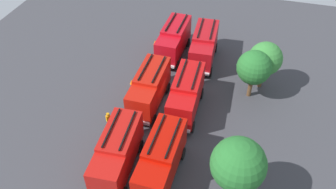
{
  "coord_description": "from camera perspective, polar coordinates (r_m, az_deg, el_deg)",
  "views": [
    {
      "loc": [
        24.84,
        7.07,
        24.37
      ],
      "look_at": [
        0.0,
        0.0,
        1.4
      ],
      "focal_mm": 37.09,
      "sensor_mm": 36.0,
      "label": 1
    }
  ],
  "objects": [
    {
      "name": "fire_truck_3",
      "position": [
        40.36,
        5.93,
        8.01
      ],
      "size": [
        7.33,
        3.09,
        3.88
      ],
      "rotation": [
        0.0,
        0.0,
        0.06
      ],
      "color": "#AC0E15",
      "rests_on": "ground"
    },
    {
      "name": "fire_truck_4",
      "position": [
        33.56,
        2.99,
        0.13
      ],
      "size": [
        7.28,
        2.95,
        3.88
      ],
      "rotation": [
        0.0,
        0.0,
        0.03
      ],
      "color": "#B80D0D",
      "rests_on": "ground"
    },
    {
      "name": "fire_truck_5",
      "position": [
        28.14,
        -1.15,
        -10.51
      ],
      "size": [
        7.24,
        2.85,
        3.88
      ],
      "rotation": [
        0.0,
        0.0,
        -0.02
      ],
      "color": "#B10D04",
      "rests_on": "ground"
    },
    {
      "name": "traffic_cone_1",
      "position": [
        38.01,
        -5.97,
        2.1
      ],
      "size": [
        0.42,
        0.42,
        0.6
      ],
      "primitive_type": "cone",
      "color": "#F2600C",
      "rests_on": "ground"
    },
    {
      "name": "fire_truck_1",
      "position": [
        34.27,
        -3.1,
        1.16
      ],
      "size": [
        7.2,
        2.75,
        3.88
      ],
      "rotation": [
        0.0,
        0.0,
        -0.0
      ],
      "color": "#B4150A",
      "rests_on": "ground"
    },
    {
      "name": "tree_1",
      "position": [
        35.33,
        13.96,
        4.3
      ],
      "size": [
        3.48,
        3.48,
        5.39
      ],
      "color": "brown",
      "rests_on": "ground"
    },
    {
      "name": "firefighter_0",
      "position": [
        33.11,
        -9.75,
        -4.06
      ],
      "size": [
        0.47,
        0.46,
        1.75
      ],
      "rotation": [
        0.0,
        0.0,
        3.99
      ],
      "color": "black",
      "rests_on": "ground"
    },
    {
      "name": "traffic_cone_0",
      "position": [
        44.1,
        -2.12,
        8.56
      ],
      "size": [
        0.44,
        0.44,
        0.63
      ],
      "primitive_type": "cone",
      "color": "#F2600C",
      "rests_on": "ground"
    },
    {
      "name": "fire_truck_2",
      "position": [
        28.87,
        -8.35,
        -9.3
      ],
      "size": [
        7.34,
        3.12,
        3.88
      ],
      "rotation": [
        0.0,
        0.0,
        0.06
      ],
      "color": "#B2130E",
      "rests_on": "ground"
    },
    {
      "name": "tree_0",
      "position": [
        36.85,
        15.7,
        5.66
      ],
      "size": [
        3.48,
        3.48,
        5.39
      ],
      "color": "brown",
      "rests_on": "ground"
    },
    {
      "name": "ground_plane",
      "position": [
        35.51,
        -0.0,
        -1.69
      ],
      "size": [
        54.4,
        54.4,
        0.0
      ],
      "primitive_type": "plane",
      "color": "#38383D"
    },
    {
      "name": "fire_truck_0",
      "position": [
        41.25,
        0.93,
        9.05
      ],
      "size": [
        7.25,
        2.88,
        3.88
      ],
      "rotation": [
        0.0,
        0.0,
        -0.02
      ],
      "color": "#B50C16",
      "rests_on": "ground"
    },
    {
      "name": "tree_2",
      "position": [
        25.65,
        11.47,
        -11.22
      ],
      "size": [
        4.08,
        4.08,
        6.32
      ],
      "color": "brown",
      "rests_on": "ground"
    }
  ]
}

